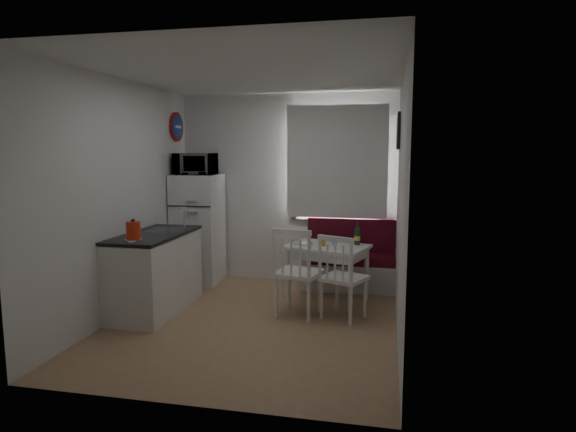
# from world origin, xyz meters

# --- Properties ---
(floor) EXTENTS (3.00, 3.50, 0.02)m
(floor) POSITION_xyz_m (0.00, 0.00, 0.00)
(floor) COLOR #A57658
(floor) RESTS_ON ground
(ceiling) EXTENTS (3.00, 3.50, 0.02)m
(ceiling) POSITION_xyz_m (0.00, 0.00, 2.60)
(ceiling) COLOR white
(ceiling) RESTS_ON wall_back
(wall_back) EXTENTS (3.00, 0.02, 2.60)m
(wall_back) POSITION_xyz_m (0.00, 1.75, 1.30)
(wall_back) COLOR white
(wall_back) RESTS_ON floor
(wall_front) EXTENTS (3.00, 0.02, 2.60)m
(wall_front) POSITION_xyz_m (0.00, -1.75, 1.30)
(wall_front) COLOR white
(wall_front) RESTS_ON floor
(wall_left) EXTENTS (0.02, 3.50, 2.60)m
(wall_left) POSITION_xyz_m (-1.50, 0.00, 1.30)
(wall_left) COLOR white
(wall_left) RESTS_ON floor
(wall_right) EXTENTS (0.02, 3.50, 2.60)m
(wall_right) POSITION_xyz_m (1.50, 0.00, 1.30)
(wall_right) COLOR white
(wall_right) RESTS_ON floor
(window) EXTENTS (1.22, 0.06, 1.47)m
(window) POSITION_xyz_m (0.70, 1.72, 1.62)
(window) COLOR white
(window) RESTS_ON wall_back
(curtain) EXTENTS (1.35, 0.02, 1.50)m
(curtain) POSITION_xyz_m (0.70, 1.65, 1.68)
(curtain) COLOR white
(curtain) RESTS_ON wall_back
(kitchen_counter) EXTENTS (0.62, 1.32, 1.16)m
(kitchen_counter) POSITION_xyz_m (-1.20, 0.16, 0.46)
(kitchen_counter) COLOR white
(kitchen_counter) RESTS_ON floor
(wall_sign) EXTENTS (0.03, 0.40, 0.40)m
(wall_sign) POSITION_xyz_m (-1.47, 1.45, 2.15)
(wall_sign) COLOR navy
(wall_sign) RESTS_ON wall_left
(picture_frame) EXTENTS (0.04, 0.52, 0.42)m
(picture_frame) POSITION_xyz_m (1.48, 1.10, 2.05)
(picture_frame) COLOR black
(picture_frame) RESTS_ON wall_right
(bench) EXTENTS (1.28, 0.49, 0.92)m
(bench) POSITION_xyz_m (0.93, 1.51, 0.30)
(bench) COLOR white
(bench) RESTS_ON floor
(dining_table) EXTENTS (1.07, 0.89, 0.69)m
(dining_table) POSITION_xyz_m (0.68, 0.89, 0.61)
(dining_table) COLOR white
(dining_table) RESTS_ON floor
(chair_left) EXTENTS (0.55, 0.54, 0.54)m
(chair_left) POSITION_xyz_m (0.43, 0.22, 0.62)
(chair_left) COLOR white
(chair_left) RESTS_ON floor
(chair_right) EXTENTS (0.57, 0.57, 0.50)m
(chair_right) POSITION_xyz_m (0.93, 0.22, 0.58)
(chair_right) COLOR white
(chair_right) RESTS_ON floor
(fridge) EXTENTS (0.60, 0.60, 1.50)m
(fridge) POSITION_xyz_m (-1.18, 1.40, 0.75)
(fridge) COLOR white
(fridge) RESTS_ON floor
(microwave) EXTENTS (0.53, 0.36, 0.29)m
(microwave) POSITION_xyz_m (-1.18, 1.35, 1.65)
(microwave) COLOR white
(microwave) RESTS_ON fridge
(kettle) EXTENTS (0.17, 0.17, 0.23)m
(kettle) POSITION_xyz_m (-1.15, -0.38, 1.01)
(kettle) COLOR red
(kettle) RESTS_ON kitchen_counter
(wine_bottle) EXTENTS (0.07, 0.07, 0.28)m
(wine_bottle) POSITION_xyz_m (1.03, 0.99, 0.83)
(wine_bottle) COLOR #16451E
(wine_bottle) RESTS_ON dining_table
(drinking_glass_orange) EXTENTS (0.07, 0.07, 0.11)m
(drinking_glass_orange) POSITION_xyz_m (0.63, 0.84, 0.75)
(drinking_glass_orange) COLOR gold
(drinking_glass_orange) RESTS_ON dining_table
(drinking_glass_blue) EXTENTS (0.06, 0.06, 0.10)m
(drinking_glass_blue) POSITION_xyz_m (0.76, 0.94, 0.74)
(drinking_glass_blue) COLOR #8BCAEC
(drinking_glass_blue) RESTS_ON dining_table
(plate) EXTENTS (0.24, 0.24, 0.02)m
(plate) POSITION_xyz_m (0.38, 0.91, 0.70)
(plate) COLOR white
(plate) RESTS_ON dining_table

